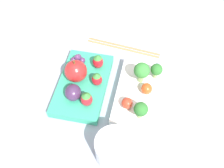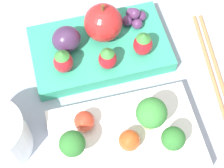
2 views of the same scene
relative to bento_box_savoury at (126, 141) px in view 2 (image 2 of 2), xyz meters
name	(u,v)px [view 2 (image 2 of 2)]	position (x,y,z in m)	size (l,w,h in m)	color
ground_plane	(112,95)	(-0.01, -0.07, -0.01)	(4.00, 4.00, 0.00)	#939EB2
bento_box_savoury	(126,141)	(0.00, 0.00, 0.00)	(0.20, 0.15, 0.02)	white
bento_box_fruit	(100,49)	(-0.02, -0.15, 0.00)	(0.21, 0.14, 0.02)	#33A87F
broccoli_floret_0	(151,114)	(-0.03, 0.00, 0.05)	(0.04, 0.04, 0.06)	#93B770
broccoli_floret_1	(173,139)	(-0.05, 0.03, 0.04)	(0.03, 0.03, 0.04)	#93B770
broccoli_floret_2	(72,144)	(0.07, -0.01, 0.04)	(0.03, 0.03, 0.05)	#93B770
cherry_tomato_0	(129,140)	(0.00, 0.01, 0.03)	(0.03, 0.03, 0.03)	#DB4C1E
cherry_tomato_1	(84,121)	(0.04, -0.04, 0.03)	(0.03, 0.03, 0.03)	red
apple	(103,23)	(-0.03, -0.16, 0.04)	(0.05, 0.05, 0.06)	red
strawberry_0	(108,58)	(-0.02, -0.11, 0.03)	(0.03, 0.03, 0.04)	red
strawberry_1	(63,61)	(0.04, -0.13, 0.03)	(0.03, 0.03, 0.04)	red
strawberry_2	(143,44)	(-0.07, -0.11, 0.03)	(0.03, 0.03, 0.04)	red
plum	(66,39)	(0.02, -0.16, 0.03)	(0.04, 0.04, 0.04)	#42284C
grape_cluster	(134,17)	(-0.08, -0.17, 0.02)	(0.04, 0.04, 0.03)	#562D5B
chopsticks_pair	(215,72)	(-0.16, -0.05, -0.01)	(0.07, 0.21, 0.01)	#A37547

